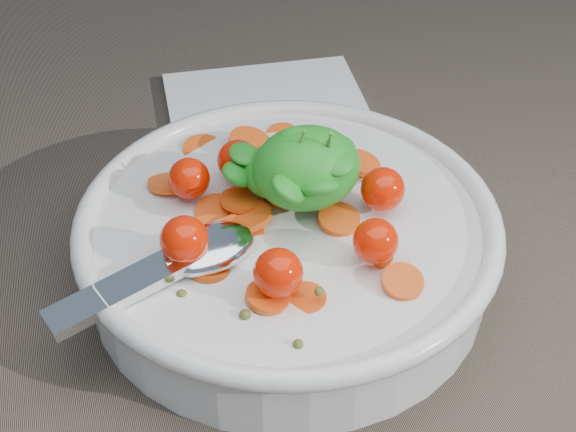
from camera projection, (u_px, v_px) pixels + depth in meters
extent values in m
plane|color=#695A4B|center=(330.00, 297.00, 0.62)|extent=(6.00, 6.00, 0.00)
cylinder|color=white|center=(288.00, 250.00, 0.62)|extent=(0.28, 0.28, 0.05)
torus|color=white|center=(288.00, 221.00, 0.61)|extent=(0.30, 0.30, 0.02)
cylinder|color=white|center=(288.00, 274.00, 0.64)|extent=(0.14, 0.14, 0.01)
cylinder|color=brown|center=(288.00, 250.00, 0.62)|extent=(0.25, 0.25, 0.04)
cylinder|color=#E35313|center=(219.00, 214.00, 0.61)|extent=(0.04, 0.04, 0.02)
cylinder|color=#E35313|center=(287.00, 168.00, 0.64)|extent=(0.04, 0.04, 0.01)
cylinder|color=#E35313|center=(328.00, 174.00, 0.65)|extent=(0.04, 0.04, 0.01)
cylinder|color=#E35313|center=(403.00, 282.00, 0.55)|extent=(0.04, 0.04, 0.01)
cylinder|color=#E35313|center=(169.00, 184.00, 0.63)|extent=(0.03, 0.03, 0.01)
cylinder|color=#E35313|center=(251.00, 217.00, 0.60)|extent=(0.04, 0.04, 0.01)
cylinder|color=#E35313|center=(287.00, 192.00, 0.63)|extent=(0.04, 0.04, 0.01)
cylinder|color=#E35313|center=(239.00, 237.00, 0.59)|extent=(0.05, 0.05, 0.02)
cylinder|color=#E35313|center=(361.00, 163.00, 0.64)|extent=(0.04, 0.04, 0.01)
cylinder|color=#E35313|center=(250.00, 142.00, 0.66)|extent=(0.05, 0.05, 0.01)
cylinder|color=#E35313|center=(199.00, 232.00, 0.60)|extent=(0.04, 0.04, 0.01)
cylinder|color=#E35313|center=(242.00, 200.00, 0.61)|extent=(0.04, 0.04, 0.01)
cylinder|color=#E35313|center=(305.00, 300.00, 0.55)|extent=(0.04, 0.04, 0.01)
cylinder|color=#E35313|center=(205.00, 151.00, 0.67)|extent=(0.05, 0.05, 0.01)
cylinder|color=#E35313|center=(209.00, 270.00, 0.57)|extent=(0.03, 0.04, 0.01)
cylinder|color=#E35313|center=(268.00, 297.00, 0.55)|extent=(0.03, 0.03, 0.01)
cylinder|color=#E35313|center=(373.00, 257.00, 0.58)|extent=(0.03, 0.03, 0.01)
cylinder|color=#E35313|center=(339.00, 219.00, 0.60)|extent=(0.04, 0.04, 0.01)
cylinder|color=#E35313|center=(283.00, 136.00, 0.69)|extent=(0.03, 0.03, 0.01)
cylinder|color=#E35313|center=(208.00, 252.00, 0.58)|extent=(0.03, 0.03, 0.01)
sphere|color=#52551C|center=(289.00, 280.00, 0.56)|extent=(0.01, 0.01, 0.01)
sphere|color=#52551C|center=(342.00, 218.00, 0.61)|extent=(0.01, 0.01, 0.01)
sphere|color=#52551C|center=(236.00, 230.00, 0.59)|extent=(0.01, 0.01, 0.01)
sphere|color=#52551C|center=(182.00, 295.00, 0.55)|extent=(0.01, 0.01, 0.01)
sphere|color=#52551C|center=(304.00, 178.00, 0.64)|extent=(0.01, 0.01, 0.01)
sphere|color=#52551C|center=(319.00, 292.00, 0.54)|extent=(0.01, 0.01, 0.01)
sphere|color=#52551C|center=(235.00, 150.00, 0.66)|extent=(0.01, 0.01, 0.01)
sphere|color=#52551C|center=(269.00, 149.00, 0.67)|extent=(0.01, 0.01, 0.01)
sphere|color=#52551C|center=(180.00, 185.00, 0.63)|extent=(0.01, 0.01, 0.01)
sphere|color=#52551C|center=(245.00, 315.00, 0.54)|extent=(0.01, 0.01, 0.01)
sphere|color=#52551C|center=(243.00, 176.00, 0.64)|extent=(0.01, 0.01, 0.01)
sphere|color=#52551C|center=(320.00, 153.00, 0.67)|extent=(0.01, 0.01, 0.01)
sphere|color=#52551C|center=(298.00, 344.00, 0.52)|extent=(0.01, 0.01, 0.01)
sphere|color=red|center=(383.00, 189.00, 0.60)|extent=(0.03, 0.03, 0.03)
sphere|color=red|center=(324.00, 156.00, 0.63)|extent=(0.03, 0.03, 0.03)
sphere|color=red|center=(238.00, 160.00, 0.63)|extent=(0.03, 0.03, 0.03)
sphere|color=red|center=(189.00, 178.00, 0.61)|extent=(0.03, 0.03, 0.03)
sphere|color=red|center=(184.00, 240.00, 0.56)|extent=(0.03, 0.03, 0.03)
sphere|color=red|center=(278.00, 273.00, 0.54)|extent=(0.03, 0.03, 0.03)
sphere|color=red|center=(376.00, 241.00, 0.56)|extent=(0.03, 0.03, 0.03)
ellipsoid|color=green|center=(306.00, 168.00, 0.59)|extent=(0.07, 0.06, 0.05)
ellipsoid|color=green|center=(274.00, 172.00, 0.61)|extent=(0.04, 0.04, 0.03)
ellipsoid|color=green|center=(317.00, 142.00, 0.58)|extent=(0.02, 0.02, 0.02)
ellipsoid|color=green|center=(319.00, 187.00, 0.57)|extent=(0.03, 0.03, 0.02)
ellipsoid|color=green|center=(338.00, 151.00, 0.60)|extent=(0.03, 0.03, 0.02)
ellipsoid|color=green|center=(289.00, 188.00, 0.57)|extent=(0.03, 0.03, 0.03)
ellipsoid|color=green|center=(305.00, 151.00, 0.58)|extent=(0.02, 0.02, 0.02)
ellipsoid|color=green|center=(296.00, 139.00, 0.58)|extent=(0.03, 0.03, 0.02)
ellipsoid|color=green|center=(336.00, 177.00, 0.58)|extent=(0.02, 0.02, 0.02)
ellipsoid|color=green|center=(337.00, 164.00, 0.57)|extent=(0.02, 0.02, 0.01)
ellipsoid|color=green|center=(313.00, 152.00, 0.59)|extent=(0.04, 0.04, 0.03)
ellipsoid|color=green|center=(297.00, 161.00, 0.58)|extent=(0.03, 0.03, 0.02)
ellipsoid|color=green|center=(310.00, 152.00, 0.59)|extent=(0.03, 0.03, 0.02)
ellipsoid|color=green|center=(304.00, 154.00, 0.59)|extent=(0.02, 0.02, 0.01)
ellipsoid|color=green|center=(244.00, 154.00, 0.60)|extent=(0.03, 0.03, 0.01)
ellipsoid|color=green|center=(288.00, 166.00, 0.59)|extent=(0.03, 0.02, 0.01)
ellipsoid|color=green|center=(284.00, 154.00, 0.60)|extent=(0.02, 0.02, 0.02)
ellipsoid|color=green|center=(341.00, 165.00, 0.59)|extent=(0.03, 0.03, 0.01)
ellipsoid|color=green|center=(302.00, 164.00, 0.58)|extent=(0.02, 0.02, 0.02)
ellipsoid|color=green|center=(293.00, 161.00, 0.58)|extent=(0.03, 0.03, 0.02)
ellipsoid|color=green|center=(288.00, 148.00, 0.60)|extent=(0.03, 0.03, 0.02)
ellipsoid|color=green|center=(239.00, 174.00, 0.60)|extent=(0.03, 0.03, 0.03)
ellipsoid|color=green|center=(293.00, 149.00, 0.58)|extent=(0.04, 0.04, 0.02)
ellipsoid|color=green|center=(313.00, 148.00, 0.58)|extent=(0.03, 0.03, 0.02)
cylinder|color=#4C8C33|center=(328.00, 158.00, 0.58)|extent=(0.00, 0.01, 0.05)
cylinder|color=#4C8C33|center=(294.00, 158.00, 0.58)|extent=(0.01, 0.01, 0.05)
cylinder|color=#4C8C33|center=(318.00, 158.00, 0.58)|extent=(0.02, 0.01, 0.05)
ellipsoid|color=silver|center=(209.00, 249.00, 0.57)|extent=(0.08, 0.06, 0.02)
cube|color=silver|center=(139.00, 280.00, 0.55)|extent=(0.13, 0.06, 0.02)
cylinder|color=silver|center=(182.00, 259.00, 0.56)|extent=(0.03, 0.02, 0.01)
cube|color=white|center=(269.00, 111.00, 0.80)|extent=(0.19, 0.17, 0.01)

